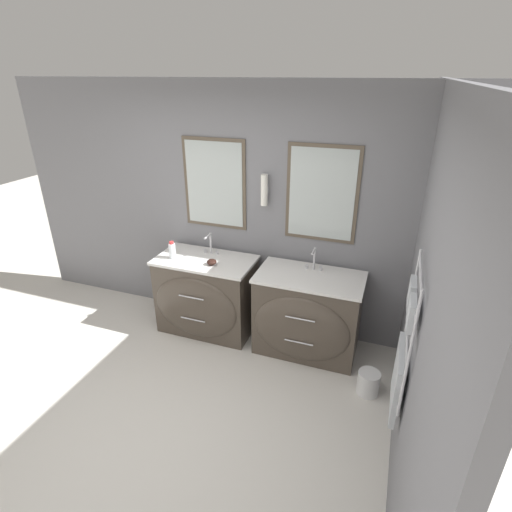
{
  "coord_description": "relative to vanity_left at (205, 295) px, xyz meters",
  "views": [
    {
      "loc": [
        1.6,
        -1.79,
        2.65
      ],
      "look_at": [
        0.46,
        1.34,
        1.11
      ],
      "focal_mm": 28.0,
      "sensor_mm": 36.0,
      "label": 1
    }
  ],
  "objects": [
    {
      "name": "wall_back",
      "position": [
        0.21,
        0.39,
        0.87
      ],
      "size": [
        5.27,
        0.15,
        2.6
      ],
      "color": "slate",
      "rests_on": "ground_plane"
    },
    {
      "name": "waste_bin",
      "position": [
        1.8,
        -0.4,
        -0.32
      ],
      "size": [
        0.2,
        0.2,
        0.22
      ],
      "color": "silver",
      "rests_on": "ground_plane"
    },
    {
      "name": "vanity_right",
      "position": [
        1.13,
        0.0,
        0.0
      ],
      "size": [
        1.04,
        0.64,
        0.86
      ],
      "color": "#4C4238",
      "rests_on": "ground_plane"
    },
    {
      "name": "toiletry_bottle",
      "position": [
        -0.33,
        -0.06,
        0.51
      ],
      "size": [
        0.07,
        0.07,
        0.19
      ],
      "color": "silver",
      "rests_on": "vanity_left"
    },
    {
      "name": "faucet_left",
      "position": [
        0.0,
        0.17,
        0.54
      ],
      "size": [
        0.17,
        0.14,
        0.23
      ],
      "color": "silver",
      "rests_on": "vanity_left"
    },
    {
      "name": "wall_right",
      "position": [
        2.06,
        -0.7,
        0.86
      ],
      "size": [
        0.13,
        3.87,
        2.6
      ],
      "color": "slate",
      "rests_on": "ground_plane"
    },
    {
      "name": "vanity_left",
      "position": [
        0.0,
        0.0,
        0.0
      ],
      "size": [
        1.04,
        0.64,
        0.86
      ],
      "color": "#4C4238",
      "rests_on": "ground_plane"
    },
    {
      "name": "ground_plane",
      "position": [
        0.2,
        -1.55,
        -0.44
      ],
      "size": [
        16.0,
        16.0,
        0.0
      ],
      "primitive_type": "plane",
      "color": "silver"
    },
    {
      "name": "amenity_bowl",
      "position": [
        0.13,
        -0.06,
        0.45
      ],
      "size": [
        0.1,
        0.1,
        0.06
      ],
      "color": "black",
      "rests_on": "vanity_left"
    },
    {
      "name": "faucet_right",
      "position": [
        1.13,
        0.17,
        0.54
      ],
      "size": [
        0.17,
        0.14,
        0.23
      ],
      "color": "silver",
      "rests_on": "vanity_right"
    }
  ]
}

